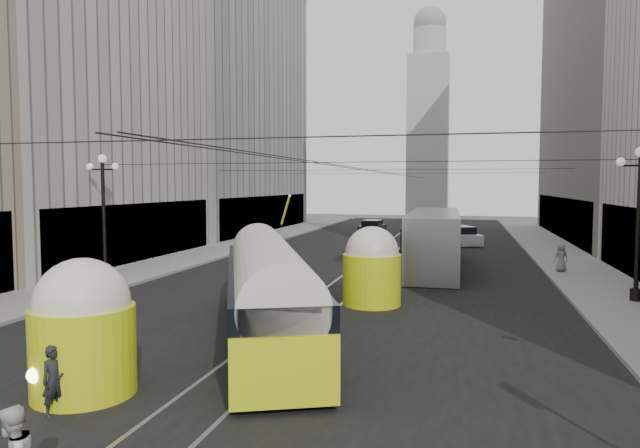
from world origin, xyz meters
The scene contains 17 objects.
road centered at (0.00, 32.50, 0.00)m, with size 20.00×85.00×0.02m, color black.
sidewalk_left centered at (-12.00, 36.00, 0.07)m, with size 4.00×72.00×0.15m, color gray.
sidewalk_right centered at (12.00, 36.00, 0.07)m, with size 4.00×72.00×0.15m, color gray.
rail_left centered at (-0.75, 32.50, 0.00)m, with size 0.12×85.00×0.04m, color gray.
rail_right centered at (0.75, 32.50, 0.00)m, with size 0.12×85.00×0.04m, color gray.
building_left_far centered at (-19.99, 48.00, 14.31)m, with size 12.60×28.60×28.60m.
building_right_far centered at (20.00, 48.00, 16.31)m, with size 12.60×32.60×32.60m.
distant_tower centered at (0.00, 80.00, 14.97)m, with size 6.00×6.00×31.36m.
lamppost_left_mid centered at (-12.60, 18.00, 3.74)m, with size 1.86×0.44×6.37m.
lamppost_right_mid centered at (12.60, 18.00, 3.74)m, with size 1.86×0.44×6.37m.
catenary centered at (0.12, 31.49, 5.88)m, with size 25.00×72.00×0.23m.
streetcar centered at (-0.50, 9.31, 1.62)m, with size 7.38×14.09×3.31m.
city_bus centered at (3.93, 26.00, 1.84)m, with size 3.14×13.27×3.35m.
sedan_white_far centered at (5.27, 40.43, 0.70)m, with size 3.73×5.25×1.53m.
sedan_dark_far centered at (-3.37, 48.68, 0.64)m, with size 2.28×4.61×1.40m.
pedestrian_crossing_a centered at (-2.83, 2.27, 0.77)m, with size 0.56×0.37×1.54m, color black.
pedestrian_sidewalk_right centered at (10.87, 25.76, 0.93)m, with size 0.76×0.47×1.56m, color gray.
Camera 1 is at (5.70, -7.92, 4.99)m, focal length 32.00 mm.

